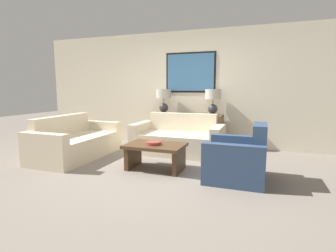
{
  "coord_description": "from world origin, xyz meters",
  "views": [
    {
      "loc": [
        1.61,
        -3.74,
        1.33
      ],
      "look_at": [
        -0.01,
        0.73,
        0.65
      ],
      "focal_mm": 28.0,
      "sensor_mm": 36.0,
      "label": 1
    }
  ],
  "objects_px": {
    "couch_by_side": "(75,143)",
    "armchair_near_back_wall": "(238,160)",
    "decorative_bowl": "(153,143)",
    "couch_by_back_wall": "(178,140)",
    "table_lamp_left": "(164,98)",
    "table_lamp_right": "(213,99)",
    "console_table": "(187,130)",
    "coffee_table": "(155,152)"
  },
  "relations": [
    {
      "from": "couch_by_side",
      "to": "armchair_near_back_wall",
      "type": "bearing_deg",
      "value": -4.84
    },
    {
      "from": "decorative_bowl",
      "to": "couch_by_back_wall",
      "type": "bearing_deg",
      "value": 88.55
    },
    {
      "from": "table_lamp_left",
      "to": "table_lamp_right",
      "type": "bearing_deg",
      "value": 0.0
    },
    {
      "from": "console_table",
      "to": "couch_by_back_wall",
      "type": "xyz_separation_m",
      "value": [
        0.0,
        -0.67,
        -0.1
      ]
    },
    {
      "from": "coffee_table",
      "to": "decorative_bowl",
      "type": "relative_size",
      "value": 3.8
    },
    {
      "from": "table_lamp_left",
      "to": "coffee_table",
      "type": "bearing_deg",
      "value": -73.32
    },
    {
      "from": "couch_by_back_wall",
      "to": "armchair_near_back_wall",
      "type": "height_order",
      "value": "armchair_near_back_wall"
    },
    {
      "from": "console_table",
      "to": "table_lamp_left",
      "type": "distance_m",
      "value": 0.93
    },
    {
      "from": "table_lamp_right",
      "to": "coffee_table",
      "type": "bearing_deg",
      "value": -107.74
    },
    {
      "from": "console_table",
      "to": "couch_by_back_wall",
      "type": "height_order",
      "value": "couch_by_back_wall"
    },
    {
      "from": "coffee_table",
      "to": "table_lamp_right",
      "type": "bearing_deg",
      "value": 72.26
    },
    {
      "from": "table_lamp_left",
      "to": "table_lamp_right",
      "type": "relative_size",
      "value": 1.0
    },
    {
      "from": "table_lamp_left",
      "to": "armchair_near_back_wall",
      "type": "bearing_deg",
      "value": -45.5
    },
    {
      "from": "table_lamp_left",
      "to": "armchair_near_back_wall",
      "type": "xyz_separation_m",
      "value": [
        1.88,
        -1.92,
        -0.82
      ]
    },
    {
      "from": "console_table",
      "to": "decorative_bowl",
      "type": "bearing_deg",
      "value": -90.95
    },
    {
      "from": "table_lamp_right",
      "to": "couch_by_side",
      "type": "xyz_separation_m",
      "value": [
        -2.38,
        -1.65,
        -0.83
      ]
    },
    {
      "from": "decorative_bowl",
      "to": "table_lamp_left",
      "type": "bearing_deg",
      "value": 105.94
    },
    {
      "from": "couch_by_back_wall",
      "to": "couch_by_side",
      "type": "bearing_deg",
      "value": -151.29
    },
    {
      "from": "table_lamp_right",
      "to": "armchair_near_back_wall",
      "type": "relative_size",
      "value": 0.66
    },
    {
      "from": "armchair_near_back_wall",
      "to": "console_table",
      "type": "bearing_deg",
      "value": 124.24
    },
    {
      "from": "console_table",
      "to": "decorative_bowl",
      "type": "xyz_separation_m",
      "value": [
        -0.03,
        -1.92,
        0.07
      ]
    },
    {
      "from": "table_lamp_right",
      "to": "decorative_bowl",
      "type": "relative_size",
      "value": 2.24
    },
    {
      "from": "table_lamp_right",
      "to": "couch_by_side",
      "type": "relative_size",
      "value": 0.31
    },
    {
      "from": "coffee_table",
      "to": "armchair_near_back_wall",
      "type": "height_order",
      "value": "armchair_near_back_wall"
    },
    {
      "from": "couch_by_side",
      "to": "armchair_near_back_wall",
      "type": "distance_m",
      "value": 3.12
    },
    {
      "from": "console_table",
      "to": "coffee_table",
      "type": "relative_size",
      "value": 1.68
    },
    {
      "from": "table_lamp_right",
      "to": "table_lamp_left",
      "type": "bearing_deg",
      "value": 180.0
    },
    {
      "from": "table_lamp_right",
      "to": "couch_by_back_wall",
      "type": "height_order",
      "value": "table_lamp_right"
    },
    {
      "from": "couch_by_side",
      "to": "coffee_table",
      "type": "height_order",
      "value": "couch_by_side"
    },
    {
      "from": "table_lamp_right",
      "to": "couch_by_back_wall",
      "type": "xyz_separation_m",
      "value": [
        -0.58,
        -0.67,
        -0.83
      ]
    },
    {
      "from": "couch_by_side",
      "to": "decorative_bowl",
      "type": "bearing_deg",
      "value": -8.41
    },
    {
      "from": "table_lamp_left",
      "to": "coffee_table",
      "type": "distance_m",
      "value": 2.11
    },
    {
      "from": "table_lamp_left",
      "to": "coffee_table",
      "type": "relative_size",
      "value": 0.59
    },
    {
      "from": "couch_by_side",
      "to": "armchair_near_back_wall",
      "type": "xyz_separation_m",
      "value": [
        3.11,
        -0.26,
        0.01
      ]
    },
    {
      "from": "console_table",
      "to": "armchair_near_back_wall",
      "type": "xyz_separation_m",
      "value": [
        1.3,
        -1.92,
        -0.09
      ]
    },
    {
      "from": "coffee_table",
      "to": "armchair_near_back_wall",
      "type": "bearing_deg",
      "value": -2.04
    },
    {
      "from": "coffee_table",
      "to": "armchair_near_back_wall",
      "type": "xyz_separation_m",
      "value": [
        1.32,
        -0.05,
        -0.01
      ]
    },
    {
      "from": "couch_by_side",
      "to": "armchair_near_back_wall",
      "type": "height_order",
      "value": "armchair_near_back_wall"
    },
    {
      "from": "armchair_near_back_wall",
      "to": "decorative_bowl",
      "type": "bearing_deg",
      "value": 179.95
    },
    {
      "from": "decorative_bowl",
      "to": "couch_by_side",
      "type": "bearing_deg",
      "value": 171.59
    },
    {
      "from": "decorative_bowl",
      "to": "table_lamp_right",
      "type": "bearing_deg",
      "value": 72.32
    },
    {
      "from": "table_lamp_right",
      "to": "coffee_table",
      "type": "relative_size",
      "value": 0.59
    }
  ]
}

